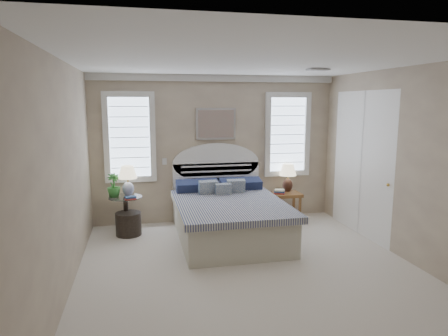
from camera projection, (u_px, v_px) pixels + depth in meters
floor at (252, 273)px, 5.23m from camera, size 4.50×5.00×0.01m
ceiling at (255, 61)px, 4.79m from camera, size 4.50×5.00×0.01m
wall_back at (216, 149)px, 7.43m from camera, size 4.50×0.02×2.70m
wall_left at (64, 179)px, 4.55m from camera, size 0.02×5.00×2.70m
wall_right at (411, 166)px, 5.48m from camera, size 0.02×5.00×2.70m
crown_molding at (216, 78)px, 7.18m from camera, size 4.50×0.08×0.12m
hvac_vent at (318, 70)px, 5.82m from camera, size 0.30×0.20×0.02m
switch_plate at (165, 161)px, 7.25m from camera, size 0.08×0.01×0.12m
window_left at (130, 137)px, 7.04m from camera, size 0.90×0.06×1.60m
window_right at (287, 134)px, 7.66m from camera, size 0.90×0.06×1.60m
painting at (216, 124)px, 7.31m from camera, size 0.74×0.04×0.58m
closet_door at (361, 164)px, 6.66m from camera, size 0.02×1.80×2.40m
bed at (228, 214)px, 6.58m from camera, size 1.72×2.28×1.47m
side_table_left at (126, 211)px, 6.80m from camera, size 0.56×0.56×0.63m
nightstand_right at (287, 200)px, 7.51m from camera, size 0.50×0.40×0.53m
floor_pot at (129, 224)px, 6.70m from camera, size 0.46×0.46×0.39m
lamp_left at (128, 177)px, 6.79m from camera, size 0.39×0.39×0.52m
lamp_right at (288, 174)px, 7.59m from camera, size 0.37×0.37×0.53m
potted_plant at (114, 185)px, 6.72m from camera, size 0.29×0.29×0.40m
books_left at (130, 198)px, 6.57m from camera, size 0.20×0.16×0.05m
books_right at (280, 192)px, 7.42m from camera, size 0.24×0.21×0.08m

